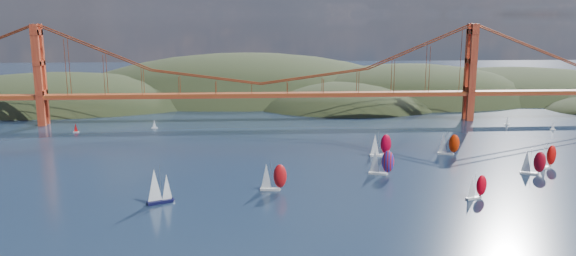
# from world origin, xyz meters

# --- Properties ---
(ground) EXTENTS (1200.00, 1200.00, 0.00)m
(ground) POSITION_xyz_m (0.00, 0.00, 0.00)
(ground) COLOR black
(ground) RESTS_ON ground
(headlands) EXTENTS (725.00, 225.00, 96.00)m
(headlands) POSITION_xyz_m (44.95, 278.29, -12.46)
(headlands) COLOR black
(headlands) RESTS_ON ground
(bridge) EXTENTS (552.00, 12.00, 55.00)m
(bridge) POSITION_xyz_m (-1.75, 180.00, 32.23)
(bridge) COLOR #933A16
(bridge) RESTS_ON ground
(sloop_navy) EXTENTS (8.88, 6.97, 12.94)m
(sloop_navy) POSITION_xyz_m (-35.48, 42.51, 5.71)
(sloop_navy) COLOR black
(sloop_navy) RESTS_ON ground
(racer_0) EXTENTS (9.42, 4.52, 10.61)m
(racer_0) POSITION_xyz_m (1.88, 53.83, 5.02)
(racer_0) COLOR silver
(racer_0) RESTS_ON ground
(racer_1) EXTENTS (8.03, 5.13, 8.98)m
(racer_1) POSITION_xyz_m (68.72, 40.45, 4.24)
(racer_1) COLOR silver
(racer_1) RESTS_ON ground
(racer_2) EXTENTS (9.21, 6.11, 10.30)m
(racer_2) POSITION_xyz_m (101.56, 67.39, 4.87)
(racer_2) COLOR silver
(racer_2) RESTS_ON ground
(racer_3) EXTENTS (9.19, 5.65, 10.28)m
(racer_3) POSITION_xyz_m (80.17, 99.97, 4.86)
(racer_3) COLOR silver
(racer_3) RESTS_ON ground
(racer_4) EXTENTS (9.28, 6.53, 10.41)m
(racer_4) POSITION_xyz_m (111.53, 75.35, 4.92)
(racer_4) COLOR silver
(racer_4) RESTS_ON ground
(racer_5) EXTENTS (9.39, 3.90, 10.74)m
(racer_5) POSITION_xyz_m (49.87, 99.13, 5.07)
(racer_5) COLOR white
(racer_5) RESTS_ON ground
(racer_rwb) EXTENTS (9.74, 6.38, 10.89)m
(racer_rwb) POSITION_xyz_m (43.73, 70.74, 5.14)
(racer_rwb) COLOR silver
(racer_rwb) RESTS_ON ground
(distant_boat_2) EXTENTS (3.00, 2.00, 4.70)m
(distant_boat_2) POSITION_xyz_m (-96.31, 158.25, 2.41)
(distant_boat_2) COLOR silver
(distant_boat_2) RESTS_ON ground
(distant_boat_3) EXTENTS (3.00, 2.00, 4.70)m
(distant_boat_3) POSITION_xyz_m (-57.40, 166.25, 2.41)
(distant_boat_3) COLOR silver
(distant_boat_3) RESTS_ON ground
(distant_boat_4) EXTENTS (3.00, 2.00, 4.70)m
(distant_boat_4) POSITION_xyz_m (135.98, 163.31, 2.41)
(distant_boat_4) COLOR silver
(distant_boat_4) RESTS_ON ground
(distant_boat_5) EXTENTS (3.00, 2.00, 4.70)m
(distant_boat_5) POSITION_xyz_m (153.63, 147.78, 2.41)
(distant_boat_5) COLOR silver
(distant_boat_5) RESTS_ON ground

